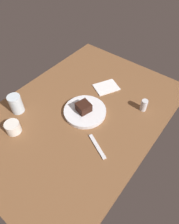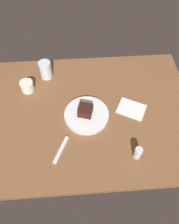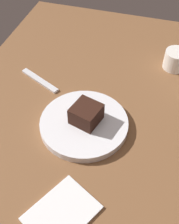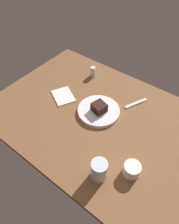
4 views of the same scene
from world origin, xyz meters
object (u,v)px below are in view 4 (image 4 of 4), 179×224
(dessert_plate, at_px, (99,111))
(salt_shaker, at_px, (93,72))
(water_glass, at_px, (99,170))
(folded_napkin, at_px, (63,96))
(chocolate_cake_slice, at_px, (99,107))
(coffee_cup, at_px, (132,170))
(dessert_spoon, at_px, (136,103))

(dessert_plate, relative_size, salt_shaker, 3.39)
(dessert_plate, bearing_deg, water_glass, 125.81)
(dessert_plate, xyz_separation_m, folded_napkin, (0.25, 0.03, -0.01))
(salt_shaker, bearing_deg, dessert_plate, 132.47)
(chocolate_cake_slice, bearing_deg, salt_shaker, -47.43)
(folded_napkin, bearing_deg, salt_shaker, -94.89)
(coffee_cup, xyz_separation_m, dessert_spoon, (0.19, -0.39, -0.03))
(chocolate_cake_slice, distance_m, folded_napkin, 0.26)
(salt_shaker, xyz_separation_m, dessert_spoon, (-0.36, 0.06, -0.03))
(dessert_plate, distance_m, folded_napkin, 0.25)
(chocolate_cake_slice, height_order, folded_napkin, chocolate_cake_slice)
(dessert_plate, height_order, folded_napkin, dessert_plate)
(dessert_spoon, xyz_separation_m, folded_napkin, (0.38, 0.22, -0.00))
(dessert_plate, height_order, chocolate_cake_slice, chocolate_cake_slice)
(chocolate_cake_slice, xyz_separation_m, dessert_spoon, (-0.13, -0.19, -0.04))
(salt_shaker, bearing_deg, folded_napkin, 85.11)
(dessert_spoon, height_order, folded_napkin, dessert_spoon)
(dessert_plate, height_order, salt_shaker, salt_shaker)
(salt_shaker, relative_size, folded_napkin, 0.48)
(coffee_cup, xyz_separation_m, folded_napkin, (0.57, -0.18, -0.03))
(salt_shaker, distance_m, folded_napkin, 0.28)
(folded_napkin, bearing_deg, dessert_spoon, -150.39)
(chocolate_cake_slice, relative_size, salt_shaker, 1.01)
(chocolate_cake_slice, bearing_deg, water_glass, 125.59)
(chocolate_cake_slice, bearing_deg, dessert_plate, -42.69)
(dessert_plate, height_order, water_glass, water_glass)
(water_glass, bearing_deg, folded_napkin, -30.64)
(dessert_plate, distance_m, chocolate_cake_slice, 0.04)
(dessert_plate, relative_size, dessert_spoon, 1.57)
(dessert_plate, bearing_deg, coffee_cup, 147.47)
(dessert_plate, distance_m, dessert_spoon, 0.23)
(dessert_plate, relative_size, chocolate_cake_slice, 3.36)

